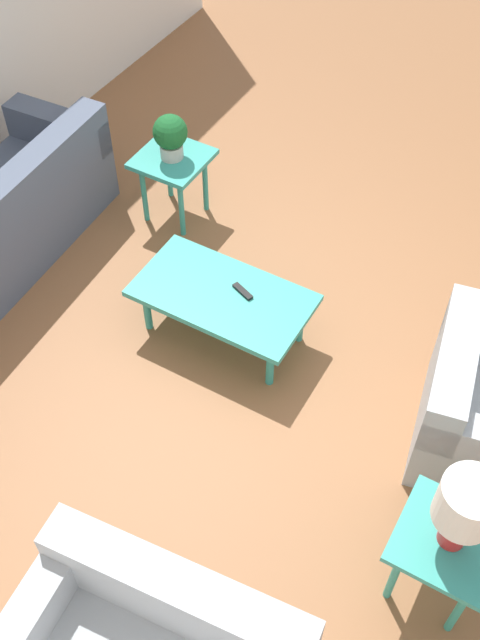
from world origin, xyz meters
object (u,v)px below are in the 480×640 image
side_table_plant (173,167)px  potted_plant (170,135)px  coffee_table (223,298)px  table_lamp (466,507)px  side_table_lamp (446,547)px

side_table_plant → potted_plant: size_ratio=1.61×
coffee_table → potted_plant: 1.30m
table_lamp → coffee_table: bearing=-27.2°
potted_plant → table_lamp: 3.21m
side_table_lamp → table_lamp: 0.41m
side_table_plant → potted_plant: potted_plant is taller
coffee_table → side_table_plant: (0.91, -0.84, 0.10)m
coffee_table → table_lamp: 2.06m
potted_plant → table_lamp: bearing=146.9°
table_lamp → potted_plant: bearing=-33.1°
coffee_table → potted_plant: (0.91, -0.84, 0.38)m
coffee_table → side_table_plant: 1.24m
coffee_table → side_table_plant: bearing=-42.5°
side_table_plant → potted_plant: bearing=-14.0°
coffee_table → side_table_plant: size_ratio=2.07×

